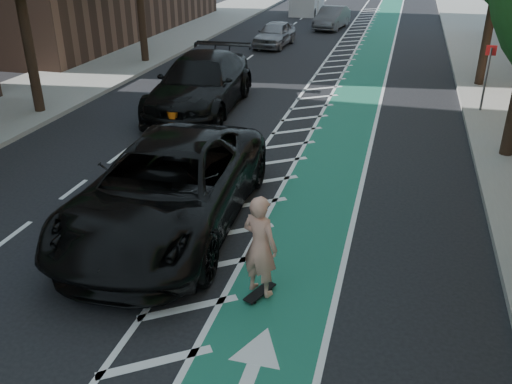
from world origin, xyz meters
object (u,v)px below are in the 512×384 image
(skateboarder, at_px, (260,246))
(barrel_a, at_px, (175,124))
(suv_far, at_px, (201,84))
(suv_near, at_px, (168,187))

(skateboarder, relative_size, barrel_a, 2.19)
(suv_far, distance_m, barrel_a, 3.04)
(suv_far, bearing_deg, skateboarder, -67.78)
(barrel_a, bearing_deg, suv_far, 93.84)
(skateboarder, relative_size, suv_far, 0.28)
(barrel_a, bearing_deg, suv_near, -68.23)
(suv_near, height_order, barrel_a, suv_near)
(skateboarder, xyz_separation_m, suv_far, (-5.04, 10.51, -0.08))
(skateboarder, bearing_deg, suv_near, -15.00)
(skateboarder, xyz_separation_m, barrel_a, (-4.84, 7.52, -0.65))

